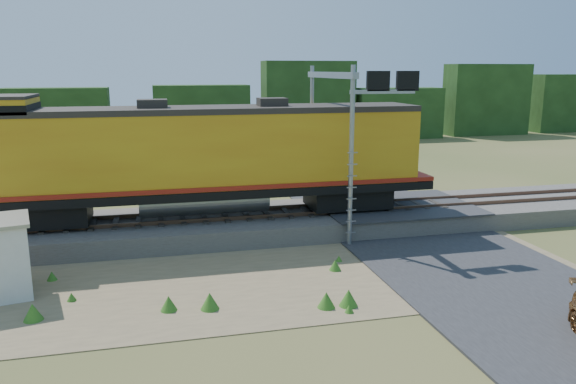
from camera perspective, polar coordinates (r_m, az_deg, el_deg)
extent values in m
plane|color=#475123|center=(19.02, -1.26, -9.15)|extent=(140.00, 140.00, 0.00)
cube|color=slate|center=(24.50, -4.29, -3.25)|extent=(70.00, 5.00, 0.80)
cube|color=brown|center=(23.69, -4.03, -2.59)|extent=(70.00, 0.10, 0.16)
cube|color=brown|center=(25.06, -4.58, -1.76)|extent=(70.00, 0.10, 0.16)
cube|color=#8C7754|center=(19.19, -7.50, -9.02)|extent=(26.00, 8.00, 0.03)
cube|color=#38383A|center=(26.39, 10.86, -1.34)|extent=(7.00, 5.20, 0.06)
cube|color=#38383A|center=(41.33, 1.65, 2.68)|extent=(7.00, 24.00, 0.08)
cube|color=#1A3412|center=(55.55, -9.84, 8.31)|extent=(36.00, 3.00, 6.50)
cube|color=#1A3412|center=(70.64, 24.92, 7.98)|extent=(50.00, 3.00, 6.00)
cube|color=black|center=(24.34, -23.58, -1.93)|extent=(3.53, 2.26, 0.88)
cube|color=black|center=(25.39, 6.04, -0.40)|extent=(3.53, 2.26, 0.88)
cube|color=black|center=(23.90, -8.49, 0.25)|extent=(19.63, 2.95, 0.35)
cylinder|color=gray|center=(24.00, -8.46, -0.85)|extent=(5.40, 1.18, 1.18)
cube|color=gold|center=(23.61, -8.62, 4.29)|extent=(18.16, 2.85, 3.04)
cube|color=maroon|center=(23.84, -8.52, 0.94)|extent=(19.63, 2.99, 0.18)
cube|color=#28231E|center=(23.44, -8.75, 8.26)|extent=(18.16, 2.90, 0.24)
cube|color=#28231E|center=(23.34, -13.63, 8.59)|extent=(1.18, 0.98, 0.44)
cube|color=#28231E|center=(23.86, -1.63, 9.01)|extent=(1.18, 0.98, 0.44)
cylinder|color=gray|center=(22.10, 6.43, 3.43)|extent=(0.18, 0.18, 7.15)
cylinder|color=gray|center=(27.37, 2.41, 5.20)|extent=(0.18, 0.18, 7.15)
cube|color=gray|center=(24.48, 4.33, 11.77)|extent=(0.26, 6.20, 0.26)
cube|color=gray|center=(22.30, 9.60, 10.01)|extent=(2.66, 0.15, 0.15)
cube|color=black|center=(22.21, 9.14, 11.07)|extent=(0.92, 0.15, 0.77)
cube|color=black|center=(22.71, 12.05, 10.98)|extent=(0.92, 0.15, 0.77)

